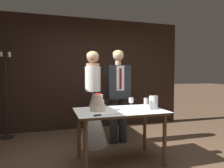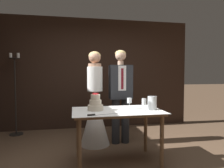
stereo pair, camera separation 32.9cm
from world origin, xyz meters
The scene contains 10 objects.
wall_back centered at (0.00, 2.35, 1.32)m, with size 4.73×0.12×2.64m, color black.
cake_table centered at (0.09, 0.28, 0.68)m, with size 1.30×0.81×0.78m.
tiered_cake centered at (-0.23, 0.33, 0.87)m, with size 0.23×0.23×0.25m.
cake_knife centered at (-0.25, -0.02, 0.79)m, with size 0.41×0.11×0.02m.
wine_glass_near centered at (0.29, 0.33, 0.90)m, with size 0.07×0.07×0.17m.
wine_glass_middle centered at (0.47, 0.19, 0.90)m, with size 0.06×0.06×0.18m.
hurricane_candle centered at (0.61, 0.22, 0.87)m, with size 0.13×0.13×0.20m.
bride centered at (-0.15, 1.08, 0.64)m, with size 0.54×0.54×1.72m.
groom centered at (0.33, 1.08, 0.98)m, with size 0.42×0.25×1.75m.
candle_stand centered at (-1.76, 2.01, 0.79)m, with size 0.28×0.28×1.75m.
Camera 2 is at (-0.54, -2.56, 1.31)m, focal length 32.00 mm.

